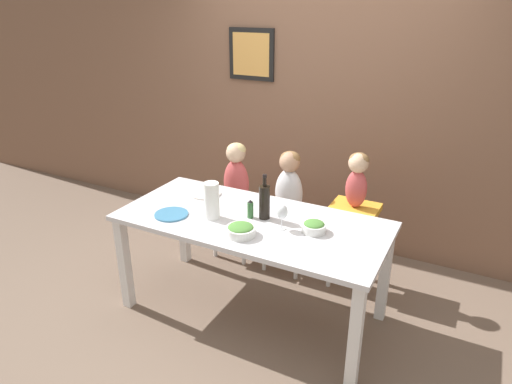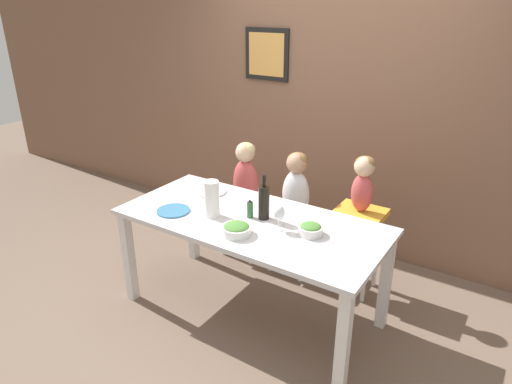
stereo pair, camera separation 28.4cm
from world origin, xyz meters
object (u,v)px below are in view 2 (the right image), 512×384
at_px(chair_far_center, 295,227).
at_px(person_child_left, 246,173).
at_px(salad_bowl_large, 236,229).
at_px(person_child_center, 296,185).
at_px(chair_far_left, 246,213).
at_px(paper_towel_roll, 212,199).
at_px(chair_right_highchair, 358,228).
at_px(dinner_plate_front_left, 173,211).
at_px(person_baby_right, 363,179).
at_px(salad_bowl_small, 311,229).
at_px(wine_bottle, 264,202).
at_px(wine_glass_near, 279,213).
at_px(dinner_plate_back_left, 211,192).

relative_size(chair_far_center, person_child_left, 0.82).
height_order(person_child_left, salad_bowl_large, person_child_left).
xyz_separation_m(chair_far_center, person_child_center, (-0.00, 0.00, 0.38)).
bearing_deg(chair_far_left, paper_towel_roll, -71.37).
relative_size(chair_right_highchair, dinner_plate_front_left, 2.91).
distance_m(chair_far_center, paper_towel_roll, 0.98).
distance_m(person_child_center, person_baby_right, 0.58).
bearing_deg(person_child_left, person_baby_right, 0.03).
height_order(salad_bowl_small, dinner_plate_front_left, salad_bowl_small).
height_order(wine_bottle, wine_glass_near, wine_bottle).
height_order(person_child_center, wine_bottle, wine_bottle).
bearing_deg(dinner_plate_front_left, salad_bowl_large, -3.23).
relative_size(person_child_center, dinner_plate_front_left, 2.44).
bearing_deg(person_baby_right, chair_far_left, -179.90).
bearing_deg(dinner_plate_back_left, salad_bowl_large, -38.63).
distance_m(chair_far_left, wine_glass_near, 1.18).
distance_m(person_child_center, salad_bowl_large, 0.95).
xyz_separation_m(person_child_center, person_baby_right, (0.56, 0.00, 0.17)).
bearing_deg(paper_towel_roll, person_baby_right, 46.08).
bearing_deg(wine_bottle, chair_far_center, 98.47).
bearing_deg(salad_bowl_large, wine_bottle, 85.46).
bearing_deg(person_baby_right, salad_bowl_large, -117.19).
relative_size(wine_bottle, wine_glass_near, 1.84).
bearing_deg(person_baby_right, salad_bowl_small, -96.91).
relative_size(person_child_left, paper_towel_roll, 2.22).
bearing_deg(person_child_left, chair_far_center, -0.15).
height_order(person_child_left, salad_bowl_small, person_child_left).
bearing_deg(chair_far_left, salad_bowl_large, -58.66).
xyz_separation_m(person_child_center, wine_glass_near, (0.27, -0.74, 0.11)).
distance_m(chair_right_highchair, salad_bowl_large, 1.09).
bearing_deg(dinner_plate_front_left, chair_right_highchair, 40.47).
xyz_separation_m(person_baby_right, salad_bowl_small, (-0.08, -0.68, -0.14)).
relative_size(chair_right_highchair, wine_glass_near, 3.94).
relative_size(paper_towel_roll, wine_glass_near, 1.49).
xyz_separation_m(paper_towel_roll, salad_bowl_small, (0.70, 0.13, -0.09)).
bearing_deg(dinner_plate_front_left, wine_glass_near, 12.28).
height_order(person_child_left, person_child_center, same).
bearing_deg(person_child_left, dinner_plate_back_left, -89.73).
bearing_deg(chair_far_center, salad_bowl_small, -55.11).
distance_m(chair_far_center, salad_bowl_large, 1.03).
relative_size(person_child_left, person_baby_right, 1.33).
distance_m(chair_far_left, salad_bowl_large, 1.18).
bearing_deg(chair_right_highchair, chair_far_left, 180.00).
bearing_deg(person_child_left, wine_bottle, -47.37).
bearing_deg(person_baby_right, dinner_plate_front_left, -139.47).
distance_m(person_baby_right, salad_bowl_large, 1.07).
xyz_separation_m(chair_far_left, person_child_left, (0.00, 0.00, 0.38)).
bearing_deg(salad_bowl_large, chair_far_left, 121.34).
bearing_deg(person_child_left, salad_bowl_small, -34.98).
distance_m(person_child_center, paper_towel_roll, 0.85).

